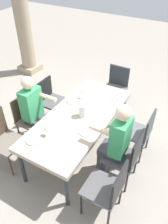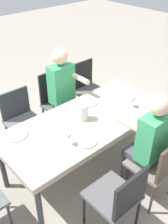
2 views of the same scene
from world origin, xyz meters
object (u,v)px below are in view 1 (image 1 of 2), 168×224
(diner_man_white, at_px, (36,111))
(wine_glass_0, at_px, (47,129))
(chair_west_south, at_px, (109,188))
(chair_mid_south, at_px, (127,156))
(plate_0, at_px, (34,140))
(plate_1, at_px, (87,131))
(dining_table, at_px, (79,119))
(water_pitcher, at_px, (83,111))
(plate_2, at_px, (73,101))
(stone_column_far, at_px, (22,19))
(chair_mid_north, at_px, (29,116))
(diner_woman_green, at_px, (115,141))
(wine_glass_2, at_px, (83,92))
(chair_west_north, at_px, (2,137))
(chair_east_north, at_px, (50,98))
(plate_3, at_px, (117,96))
(chair_east_south, at_px, (140,131))
(chair_head_east, at_px, (116,85))

(diner_man_white, bearing_deg, wine_glass_0, -125.44)
(chair_west_south, xyz_separation_m, chair_mid_south, (0.59, -0.00, -0.01))
(plate_0, xyz_separation_m, plate_1, (0.50, -0.53, -0.00))
(dining_table, xyz_separation_m, chair_mid_south, (-0.20, -0.88, -0.15))
(chair_mid_south, bearing_deg, wine_glass_0, 110.05)
(water_pitcher, bearing_deg, chair_mid_south, -105.71)
(plate_0, relative_size, water_pitcher, 1.15)
(chair_mid_south, height_order, plate_2, chair_mid_south)
(chair_mid_south, relative_size, stone_column_far, 0.34)
(chair_mid_north, xyz_separation_m, plate_1, (-0.05, -1.14, 0.23))
(diner_woman_green, xyz_separation_m, plate_0, (-0.55, 0.96, 0.03))
(wine_glass_2, bearing_deg, wine_glass_0, -178.10)
(chair_west_north, relative_size, wine_glass_0, 5.77)
(chair_mid_south, distance_m, water_pitcher, 0.92)
(plate_1, xyz_separation_m, plate_2, (0.53, 0.56, 0.00))
(chair_west_south, relative_size, chair_mid_north, 1.04)
(stone_column_far, bearing_deg, chair_east_north, -128.42)
(stone_column_far, xyz_separation_m, plate_1, (-2.05, -2.90, -0.61))
(chair_mid_south, bearing_deg, stone_column_far, 60.32)
(dining_table, xyz_separation_m, wine_glass_0, (-0.58, 0.16, 0.18))
(chair_west_south, bearing_deg, plate_3, 20.48)
(plate_3, height_order, water_pitcher, water_pitcher)
(chair_mid_south, distance_m, chair_east_north, 1.86)
(dining_table, distance_m, plate_2, 0.41)
(plate_3, bearing_deg, plate_1, 178.57)
(chair_east_south, bearing_deg, plate_2, 96.01)
(chair_west_north, bearing_deg, stone_column_far, 34.00)
(chair_west_north, distance_m, plate_2, 1.24)
(wine_glass_0, bearing_deg, diner_woman_green, -66.14)
(dining_table, distance_m, stone_column_far, 3.26)
(diner_woman_green, xyz_separation_m, plate_3, (0.98, 0.40, 0.03))
(chair_east_north, distance_m, stone_column_far, 2.40)
(chair_east_north, distance_m, plate_2, 0.63)
(plate_2, bearing_deg, water_pitcher, -126.51)
(diner_woman_green, distance_m, diner_man_white, 1.40)
(diner_man_white, distance_m, plate_2, 0.63)
(chair_mid_north, bearing_deg, diner_man_white, -89.02)
(chair_east_north, bearing_deg, chair_head_east, -39.61)
(chair_west_south, bearing_deg, plate_2, 47.50)
(dining_table, relative_size, plate_2, 9.70)
(chair_west_south, relative_size, plate_3, 3.65)
(plate_3, bearing_deg, chair_east_south, -122.28)
(chair_west_south, xyz_separation_m, plate_2, (1.08, 1.17, 0.21))
(plate_3, bearing_deg, wine_glass_0, 161.49)
(chair_mid_north, xyz_separation_m, plate_2, (0.49, -0.58, 0.23))
(chair_mid_north, xyz_separation_m, water_pitcher, (0.24, -0.92, 0.30))
(chair_west_south, bearing_deg, dining_table, 47.91)
(chair_west_north, relative_size, chair_head_east, 1.06)
(diner_woman_green, relative_size, plate_3, 5.33)
(dining_table, distance_m, chair_east_south, 0.98)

